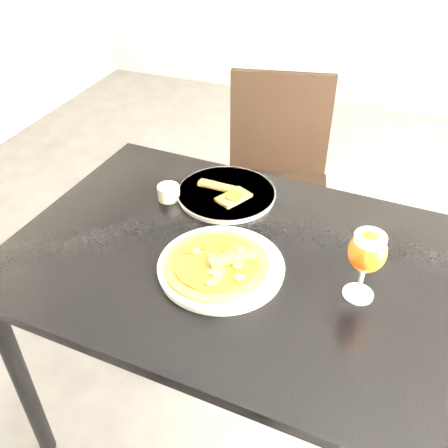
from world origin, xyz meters
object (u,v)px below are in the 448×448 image
at_px(dining_table, 243,282).
at_px(beer_glass, 367,252).
at_px(chair_far, 275,182).
at_px(pizza, 217,263).

xyz_separation_m(dining_table, beer_glass, (0.29, -0.03, 0.22)).
relative_size(chair_far, pizza, 3.54).
bearing_deg(pizza, chair_far, 95.48).
relative_size(pizza, beer_glass, 1.43).
height_order(dining_table, beer_glass, beer_glass).
height_order(chair_far, pizza, chair_far).
distance_m(chair_far, beer_glass, 0.97).
height_order(chair_far, beer_glass, beer_glass).
xyz_separation_m(dining_table, pizza, (-0.04, -0.08, 0.12)).
distance_m(dining_table, chair_far, 0.78).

